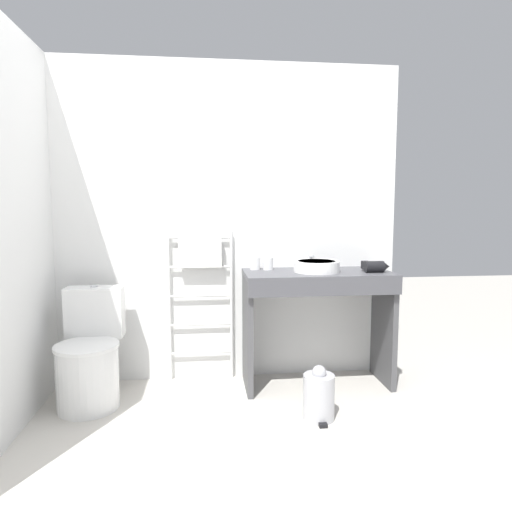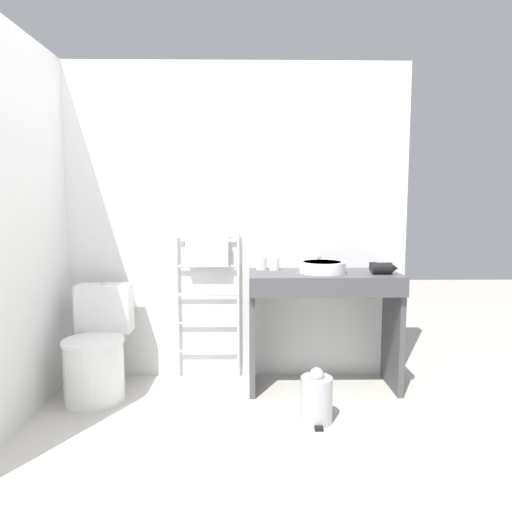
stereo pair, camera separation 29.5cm
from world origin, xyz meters
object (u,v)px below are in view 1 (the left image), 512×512
(trash_bin, at_px, (319,396))
(towel_radiator, at_px, (200,275))
(cup_near_wall, at_px, (255,263))
(hair_dryer, at_px, (375,266))
(cup_near_edge, at_px, (268,264))
(sink_basin, at_px, (317,266))
(toilet, at_px, (90,358))

(trash_bin, bearing_deg, towel_radiator, 134.35)
(cup_near_wall, xyz_separation_m, trash_bin, (0.32, -0.71, -0.76))
(towel_radiator, height_order, trash_bin, towel_radiator)
(hair_dryer, distance_m, trash_bin, 1.04)
(towel_radiator, relative_size, cup_near_edge, 12.43)
(sink_basin, bearing_deg, cup_near_wall, 158.81)
(hair_dryer, xyz_separation_m, trash_bin, (-0.53, -0.48, -0.75))
(cup_near_edge, relative_size, trash_bin, 0.27)
(toilet, bearing_deg, cup_near_edge, 12.86)
(cup_near_edge, bearing_deg, toilet, -167.14)
(cup_near_wall, bearing_deg, sink_basin, -21.19)
(cup_near_edge, height_order, trash_bin, cup_near_edge)
(cup_near_wall, relative_size, hair_dryer, 0.52)
(toilet, relative_size, cup_near_edge, 8.45)
(sink_basin, xyz_separation_m, cup_near_edge, (-0.34, 0.14, 0.00))
(toilet, xyz_separation_m, towel_radiator, (0.75, 0.35, 0.50))
(cup_near_wall, bearing_deg, toilet, -164.86)
(cup_near_wall, height_order, hair_dryer, cup_near_wall)
(hair_dryer, bearing_deg, sink_basin, 171.13)
(sink_basin, xyz_separation_m, cup_near_wall, (-0.44, 0.17, 0.01))
(toilet, xyz_separation_m, hair_dryer, (2.01, 0.08, 0.59))
(trash_bin, bearing_deg, cup_near_wall, 114.42)
(towel_radiator, height_order, cup_near_edge, towel_radiator)
(trash_bin, bearing_deg, hair_dryer, 42.09)
(toilet, bearing_deg, towel_radiator, 25.41)
(cup_near_edge, relative_size, hair_dryer, 0.51)
(toilet, bearing_deg, hair_dryer, 2.27)
(towel_radiator, bearing_deg, trash_bin, -45.65)
(sink_basin, xyz_separation_m, trash_bin, (-0.11, -0.54, -0.75))
(toilet, distance_m, sink_basin, 1.71)
(sink_basin, distance_m, cup_near_edge, 0.37)
(sink_basin, height_order, hair_dryer, hair_dryer)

